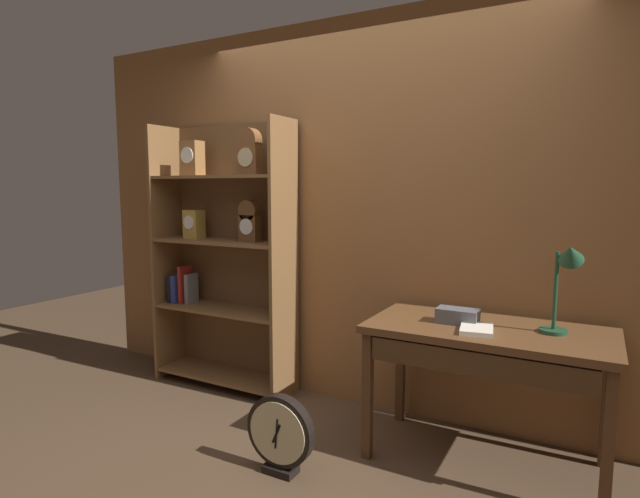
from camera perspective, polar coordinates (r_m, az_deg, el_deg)
ground_plane at (r=2.74m, az=-5.74°, el=-26.03°), size 10.00×10.00×0.00m
back_wood_panel at (r=3.38m, az=5.86°, el=3.72°), size 4.80×0.05×2.60m
bookshelf at (r=3.82m, az=-10.79°, el=-0.42°), size 1.11×0.34×1.95m
workbench at (r=2.85m, az=18.24°, el=-10.27°), size 1.25×0.63×0.75m
desk_lamp at (r=2.76m, az=25.94°, el=-2.45°), size 0.19×0.20×0.49m
toolbox_small at (r=2.87m, az=15.24°, el=-7.30°), size 0.22×0.12×0.08m
open_repair_manual at (r=2.75m, az=17.24°, el=-8.62°), size 0.19×0.24×0.02m
round_clock_large at (r=2.80m, az=-4.50°, el=-20.03°), size 0.38×0.11×0.42m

